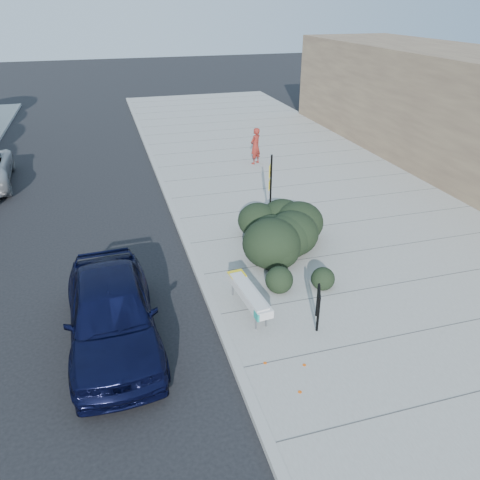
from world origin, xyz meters
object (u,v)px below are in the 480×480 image
object	(u,v)px
pedestrian	(255,146)
bike_rack	(318,303)
sign_post	(270,188)
bench	(249,294)
sedan_navy	(111,312)

from	to	relation	value
pedestrian	bike_rack	bearing A→B (deg)	43.84
sign_post	bench	bearing A→B (deg)	-90.88
bench	bike_rack	distance (m)	1.75
bench	sign_post	distance (m)	4.95
sedan_navy	sign_post	bearing A→B (deg)	37.93
bench	sedan_navy	bearing A→B (deg)	176.46
sign_post	bike_rack	bearing A→B (deg)	-72.19
bike_rack	sedan_navy	distance (m)	4.86
pedestrian	sedan_navy	bearing A→B (deg)	22.78
bench	sedan_navy	size ratio (longest dim) A/B	0.42
bench	bike_rack	xyz separation A→B (m)	(1.44, -0.98, 0.08)
bike_rack	sign_post	size ratio (longest dim) A/B	0.36
sign_post	sedan_navy	bearing A→B (deg)	-115.66
bike_rack	sedan_navy	world-z (taller)	sedan_navy
sign_post	sedan_navy	xyz separation A→B (m)	(-5.43, -4.49, -0.79)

